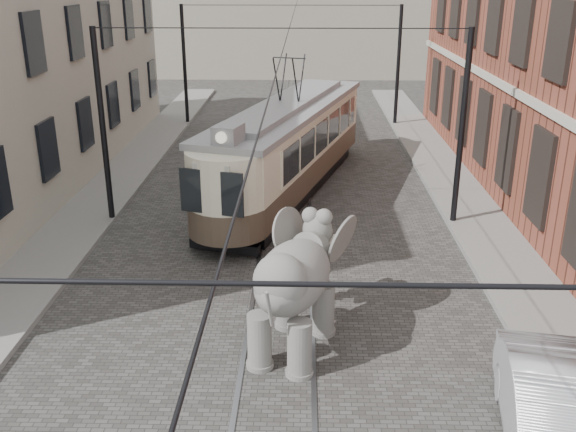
# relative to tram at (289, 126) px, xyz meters

# --- Properties ---
(ground) EXTENTS (120.00, 120.00, 0.00)m
(ground) POSITION_rel_tram_xyz_m (0.03, -9.18, -2.39)
(ground) COLOR #474542
(tram_rails) EXTENTS (1.54, 80.00, 0.02)m
(tram_rails) POSITION_rel_tram_xyz_m (0.03, -9.18, -2.38)
(tram_rails) COLOR slate
(tram_rails) RESTS_ON ground
(sidewalk_right) EXTENTS (2.00, 60.00, 0.15)m
(sidewalk_right) POSITION_rel_tram_xyz_m (6.03, -9.18, -2.32)
(sidewalk_right) COLOR slate
(sidewalk_right) RESTS_ON ground
(sidewalk_left) EXTENTS (2.00, 60.00, 0.15)m
(sidewalk_left) POSITION_rel_tram_xyz_m (-6.47, -9.18, -2.32)
(sidewalk_left) COLOR slate
(sidewalk_left) RESTS_ON ground
(catenary) EXTENTS (11.00, 30.20, 6.00)m
(catenary) POSITION_rel_tram_xyz_m (-0.17, -4.18, 0.61)
(catenary) COLOR black
(catenary) RESTS_ON ground
(tram) EXTENTS (5.84, 12.26, 4.78)m
(tram) POSITION_rel_tram_xyz_m (0.00, 0.00, 0.00)
(tram) COLOR beige
(tram) RESTS_ON ground
(elephant) EXTENTS (3.53, 4.78, 2.61)m
(elephant) POSITION_rel_tram_xyz_m (0.32, -10.45, -1.09)
(elephant) COLOR slate
(elephant) RESTS_ON ground
(parked_car) EXTENTS (2.22, 4.51, 1.42)m
(parked_car) POSITION_rel_tram_xyz_m (4.63, -13.44, -1.68)
(parked_car) COLOR #9E9FA3
(parked_car) RESTS_ON ground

